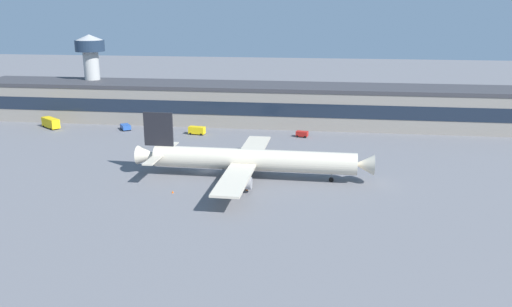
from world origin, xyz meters
The scene contains 10 objects.
ground_plane centered at (0.00, 0.00, 0.00)m, with size 600.00×600.00×0.00m, color slate.
terminal_building centered at (0.00, 56.60, 6.81)m, with size 189.87×19.95×13.57m.
airliner centered at (11.53, -3.86, 4.54)m, with size 56.47×48.38×15.24m.
control_tower centered at (-56.45, 60.54, 18.69)m, with size 10.47×10.47×29.79m.
pushback_tractor centered at (-36.68, 40.19, 1.05)m, with size 4.85×5.43×1.75m.
fuel_truck centered at (-62.78, 39.58, 1.88)m, with size 8.36×7.35×3.35m.
baggage_tug centered at (21.80, 38.29, 1.09)m, with size 3.96×2.78×1.85m.
crew_van centered at (-11.81, 37.16, 1.46)m, with size 5.47×2.96×2.55m.
traffic_cone_0 centered at (-3.69, -16.37, 0.30)m, with size 0.48×0.48×0.60m, color #F2590C.
traffic_cone_1 centered at (12.10, -12.39, 0.35)m, with size 0.56×0.56×0.70m, color #F2590C.
Camera 1 is at (29.01, -119.60, 39.23)m, focal length 36.38 mm.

